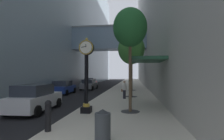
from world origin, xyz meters
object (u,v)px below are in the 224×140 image
object	(u,v)px
street_tree_near	(130,28)
car_white_near	(35,98)
car_red_far	(90,82)
street_tree_mid_far	(132,51)
street_tree_mid_near	(131,49)
bollard_third	(86,97)
bollard_nearest	(48,115)
trash_bin	(103,125)
car_grey_mid	(89,84)
car_blue_trailing	(63,88)
street_clock	(86,71)
pedestrian_walking	(124,89)

from	to	relation	value
street_tree_near	car_white_near	bearing A→B (deg)	-179.83
car_red_far	street_tree_mid_far	bearing A→B (deg)	-47.14
street_tree_mid_near	street_tree_mid_far	distance (m)	6.86
bollard_third	street_tree_mid_far	world-z (taller)	street_tree_mid_far
bollard_nearest	trash_bin	size ratio (longest dim) A/B	1.13
car_grey_mid	car_blue_trailing	world-z (taller)	car_blue_trailing
car_red_far	bollard_third	bearing A→B (deg)	-76.73
street_tree_near	car_red_far	distance (m)	24.01
street_clock	bollard_third	world-z (taller)	street_clock
car_blue_trailing	street_tree_mid_far	bearing A→B (deg)	28.57
bollard_nearest	street_tree_mid_near	size ratio (longest dim) A/B	0.19
car_blue_trailing	street_tree_near	bearing A→B (deg)	-49.36
bollard_third	pedestrian_walking	world-z (taller)	pedestrian_walking
bollard_nearest	pedestrian_walking	world-z (taller)	pedestrian_walking
bollard_nearest	street_tree_mid_far	distance (m)	18.42
street_tree_mid_near	car_grey_mid	distance (m)	11.62
car_grey_mid	car_red_far	world-z (taller)	car_red_far
bollard_third	car_grey_mid	size ratio (longest dim) A/B	0.27
street_tree_mid_near	car_blue_trailing	distance (m)	9.27
street_tree_mid_near	car_white_near	size ratio (longest dim) A/B	1.46
pedestrian_walking	car_white_near	bearing A→B (deg)	-134.58
street_clock	pedestrian_walking	distance (m)	6.42
trash_bin	street_tree_near	bearing A→B (deg)	80.00
street_tree_mid_near	pedestrian_walking	xyz separation A→B (m)	(-0.62, -1.46, -3.79)
bollard_third	pedestrian_walking	xyz separation A→B (m)	(2.46, 3.91, 0.23)
street_tree_mid_near	street_tree_mid_far	size ratio (longest dim) A/B	0.89
bollard_nearest	street_tree_mid_far	xyz separation A→B (m)	(3.08, 17.52, 4.79)
street_tree_near	trash_bin	bearing A→B (deg)	-100.00
car_grey_mid	car_blue_trailing	distance (m)	6.48
street_tree_near	car_blue_trailing	size ratio (longest dim) A/B	1.49
street_tree_mid_near	car_white_near	bearing A→B (deg)	-130.88
bollard_third	car_blue_trailing	size ratio (longest dim) A/B	0.29
street_clock	street_tree_mid_far	bearing A→B (deg)	80.15
trash_bin	pedestrian_walking	size ratio (longest dim) A/B	0.65
bollard_nearest	trash_bin	world-z (taller)	bollard_nearest
trash_bin	pedestrian_walking	distance (m)	10.00
bollard_third	street_tree_near	bearing A→B (deg)	-25.26
car_red_far	pedestrian_walking	bearing A→B (deg)	-66.43
street_tree_mid_near	car_grey_mid	size ratio (longest dim) A/B	1.38
street_tree_mid_near	car_blue_trailing	xyz separation A→B (m)	(-7.98, 2.48, -4.01)
car_white_near	car_grey_mid	world-z (taller)	car_white_near
street_clock	street_tree_near	size ratio (longest dim) A/B	0.70
street_tree_near	car_white_near	distance (m)	7.27
bollard_third	pedestrian_walking	distance (m)	4.63
street_tree_mid_far	car_grey_mid	world-z (taller)	street_tree_mid_far
street_tree_near	street_tree_mid_near	distance (m)	6.83
bollard_third	car_blue_trailing	bearing A→B (deg)	121.99
trash_bin	car_blue_trailing	size ratio (longest dim) A/B	0.26
car_red_far	bollard_nearest	bearing A→B (deg)	-79.37
car_white_near	car_blue_trailing	world-z (taller)	car_white_near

